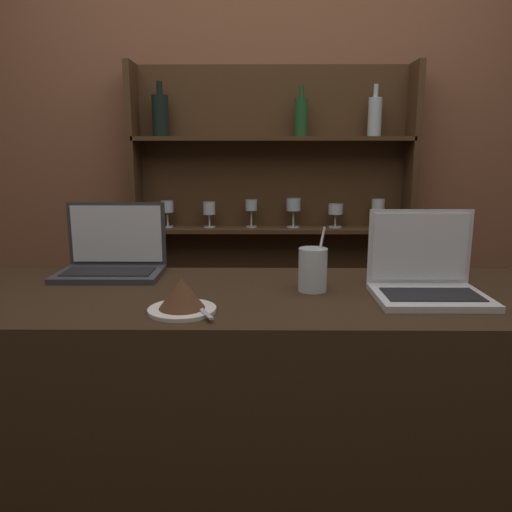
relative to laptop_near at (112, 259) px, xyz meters
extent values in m
cube|color=black|center=(0.50, -0.22, -0.53)|extent=(2.13, 0.62, 0.96)
cube|color=brown|center=(0.50, 1.00, 0.34)|extent=(7.00, 0.06, 2.70)
cube|color=#472D19|center=(-0.13, 0.88, -0.12)|extent=(0.03, 0.18, 1.76)
cube|color=#472D19|center=(1.22, 0.88, -0.12)|extent=(0.03, 0.18, 1.76)
cube|color=#472D19|center=(0.54, 0.96, -0.12)|extent=(1.38, 0.02, 1.76)
cube|color=#472D19|center=(0.54, 0.88, -0.48)|extent=(1.34, 0.18, 0.02)
cube|color=#472D19|center=(0.54, 0.88, -0.04)|extent=(1.34, 0.18, 0.02)
cube|color=#472D19|center=(0.54, 0.88, 0.40)|extent=(1.34, 0.18, 0.02)
cylinder|color=silver|center=(0.02, 0.88, -0.02)|extent=(0.06, 0.06, 0.01)
cylinder|color=silver|center=(0.02, 0.88, 0.01)|extent=(0.01, 0.01, 0.07)
cylinder|color=silver|center=(0.02, 0.88, 0.08)|extent=(0.06, 0.06, 0.06)
cylinder|color=silver|center=(0.23, 0.88, -0.02)|extent=(0.05, 0.05, 0.01)
cylinder|color=silver|center=(0.23, 0.88, 0.01)|extent=(0.01, 0.01, 0.06)
cylinder|color=silver|center=(0.23, 0.88, 0.07)|extent=(0.06, 0.06, 0.06)
cylinder|color=silver|center=(0.44, 0.88, -0.02)|extent=(0.05, 0.05, 0.01)
cylinder|color=silver|center=(0.44, 0.88, 0.02)|extent=(0.01, 0.01, 0.08)
cylinder|color=silver|center=(0.44, 0.88, 0.09)|extent=(0.06, 0.06, 0.05)
cylinder|color=silver|center=(0.65, 0.88, -0.02)|extent=(0.06, 0.06, 0.01)
cylinder|color=silver|center=(0.65, 0.88, 0.02)|extent=(0.01, 0.01, 0.08)
cylinder|color=silver|center=(0.65, 0.88, 0.09)|extent=(0.07, 0.07, 0.06)
cylinder|color=silver|center=(0.86, 0.88, -0.02)|extent=(0.06, 0.06, 0.01)
cylinder|color=silver|center=(0.86, 0.88, 0.01)|extent=(0.01, 0.01, 0.06)
cylinder|color=silver|center=(0.86, 0.88, 0.07)|extent=(0.07, 0.07, 0.05)
cylinder|color=silver|center=(1.07, 0.88, -0.02)|extent=(0.06, 0.06, 0.01)
cylinder|color=silver|center=(1.07, 0.88, 0.02)|extent=(0.01, 0.01, 0.07)
cylinder|color=silver|center=(1.07, 0.88, 0.08)|extent=(0.06, 0.06, 0.06)
cylinder|color=#B2C1C6|center=(1.03, 0.88, 0.51)|extent=(0.07, 0.07, 0.18)
cylinder|color=#B2C1C6|center=(1.03, 0.88, 0.63)|extent=(0.02, 0.02, 0.06)
cylinder|color=#1E4C23|center=(0.68, 0.88, 0.50)|extent=(0.06, 0.06, 0.18)
cylinder|color=#1E4C23|center=(0.68, 0.88, 0.62)|extent=(0.02, 0.02, 0.06)
cylinder|color=black|center=(0.01, 0.88, 0.51)|extent=(0.08, 0.08, 0.19)
cylinder|color=black|center=(0.01, 0.88, 0.64)|extent=(0.03, 0.03, 0.06)
cube|color=#333338|center=(0.00, -0.04, -0.04)|extent=(0.33, 0.21, 0.02)
cube|color=black|center=(0.00, -0.05, -0.03)|extent=(0.28, 0.12, 0.00)
cube|color=#333338|center=(0.00, 0.07, 0.07)|extent=(0.33, 0.00, 0.21)
cube|color=silver|center=(0.00, 0.06, 0.07)|extent=(0.30, 0.01, 0.19)
cube|color=silver|center=(0.94, -0.29, -0.04)|extent=(0.30, 0.23, 0.02)
cube|color=black|center=(0.94, -0.30, -0.03)|extent=(0.25, 0.13, 0.00)
cube|color=silver|center=(0.94, -0.18, 0.07)|extent=(0.30, 0.00, 0.22)
cube|color=silver|center=(0.94, -0.18, 0.07)|extent=(0.27, 0.01, 0.19)
cylinder|color=silver|center=(0.29, -0.40, -0.05)|extent=(0.17, 0.17, 0.01)
cone|color=#51301C|center=(0.29, -0.40, 0.00)|extent=(0.12, 0.12, 0.08)
cube|color=#B7B7BC|center=(0.34, -0.41, -0.04)|extent=(0.08, 0.16, 0.00)
cylinder|color=silver|center=(0.63, -0.20, 0.01)|extent=(0.08, 0.08, 0.12)
cylinder|color=white|center=(0.65, -0.20, 0.04)|extent=(0.04, 0.01, 0.19)
camera|label=1|loc=(0.48, -1.59, 0.34)|focal=35.00mm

